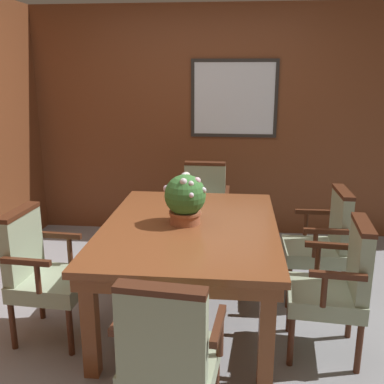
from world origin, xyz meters
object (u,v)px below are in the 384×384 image
(chair_left_near, at_px, (41,269))
(chair_right_far, at_px, (323,240))
(chair_right_near, at_px, (337,283))
(chair_head_far, at_px, (204,205))
(chair_head_near, at_px, (169,354))
(potted_plant, at_px, (185,198))
(dining_table, at_px, (190,236))

(chair_left_near, bearing_deg, chair_right_far, -65.73)
(chair_right_near, distance_m, chair_head_far, 1.85)
(chair_head_near, relative_size, chair_left_near, 1.00)
(chair_right_far, distance_m, potted_plant, 1.19)
(chair_right_far, bearing_deg, potted_plant, -72.20)
(chair_head_far, xyz_separation_m, potted_plant, (-0.05, -1.19, 0.42))
(dining_table, distance_m, chair_right_near, 1.05)
(dining_table, distance_m, potted_plant, 0.28)
(chair_head_near, bearing_deg, potted_plant, -81.66)
(chair_right_far, bearing_deg, dining_table, -70.43)
(chair_right_near, bearing_deg, chair_head_far, -143.70)
(chair_left_near, distance_m, potted_plant, 1.10)
(chair_right_far, bearing_deg, chair_head_far, -130.31)
(dining_table, height_order, chair_right_far, chair_right_far)
(chair_head_near, bearing_deg, dining_table, -83.34)
(dining_table, xyz_separation_m, chair_right_far, (1.02, 0.37, -0.14))
(chair_right_near, distance_m, potted_plant, 1.16)
(chair_head_near, distance_m, potted_plant, 1.29)
(dining_table, distance_m, chair_head_far, 1.22)
(dining_table, relative_size, chair_right_near, 1.88)
(dining_table, relative_size, chair_head_near, 1.88)
(chair_right_near, bearing_deg, chair_right_far, -178.47)
(chair_head_far, bearing_deg, potted_plant, -91.49)
(dining_table, xyz_separation_m, potted_plant, (-0.04, 0.02, 0.28))
(chair_left_near, bearing_deg, chair_right_near, -86.20)
(chair_head_near, xyz_separation_m, potted_plant, (-0.06, 1.22, 0.42))
(dining_table, distance_m, chair_right_far, 1.09)
(chair_right_near, xyz_separation_m, chair_head_near, (-0.95, -0.82, 0.00))
(dining_table, relative_size, chair_left_near, 1.88)
(potted_plant, bearing_deg, chair_right_near, -21.44)
(dining_table, xyz_separation_m, chair_right_near, (0.97, -0.37, -0.14))
(chair_right_far, xyz_separation_m, chair_head_far, (-1.01, 0.84, 0.00))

